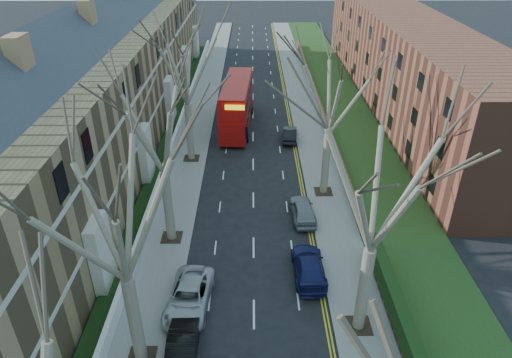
{
  "coord_description": "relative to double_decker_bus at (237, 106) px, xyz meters",
  "views": [
    {
      "loc": [
        -0.02,
        -9.53,
        19.53
      ],
      "look_at": [
        0.19,
        18.73,
        3.23
      ],
      "focal_mm": 32.0,
      "sensor_mm": 36.0,
      "label": 1
    }
  ],
  "objects": [
    {
      "name": "tree_left_dist",
      "position": [
        -4.03,
        -7.6,
        7.2
      ],
      "size": [
        10.5,
        10.5,
        14.71
      ],
      "color": "#665B49",
      "rests_on": "ground"
    },
    {
      "name": "grass_verge_right",
      "position": [
        12.17,
        3.4,
        -2.2
      ],
      "size": [
        6.0,
        102.0,
        0.06
      ],
      "color": "#233D16",
      "rests_on": "ground"
    },
    {
      "name": "car_right_near",
      "position": [
        5.1,
        -23.35,
        -1.67
      ],
      "size": [
        2.0,
        4.76,
        1.37
      ],
      "primitive_type": "imported",
      "rotation": [
        0.0,
        0.0,
        3.16
      ],
      "color": "#16194D",
      "rests_on": "ground"
    },
    {
      "name": "flats_right",
      "position": [
        19.13,
        7.4,
        2.63
      ],
      "size": [
        13.97,
        54.0,
        10.0
      ],
      "color": "brown",
      "rests_on": "ground"
    },
    {
      "name": "tree_left_far",
      "position": [
        -4.03,
        -19.6,
        6.89
      ],
      "size": [
        10.15,
        10.15,
        14.22
      ],
      "color": "#665B49",
      "rests_on": "ground"
    },
    {
      "name": "car_right_far",
      "position": [
        5.36,
        -3.44,
        -1.71
      ],
      "size": [
        1.7,
        3.99,
        1.28
      ],
      "primitive_type": "imported",
      "rotation": [
        0.0,
        0.0,
        3.05
      ],
      "color": "black",
      "rests_on": "ground"
    },
    {
      "name": "tree_left_mid",
      "position": [
        -4.03,
        -29.6,
        7.2
      ],
      "size": [
        10.5,
        10.5,
        14.71
      ],
      "color": "#665B49",
      "rests_on": "ground"
    },
    {
      "name": "pavement_right",
      "position": [
        7.67,
        3.4,
        -2.29
      ],
      "size": [
        3.0,
        102.0,
        0.12
      ],
      "primitive_type": "cube",
      "color": "slate",
      "rests_on": "ground"
    },
    {
      "name": "front_wall_left",
      "position": [
        -5.98,
        -4.6,
        -1.73
      ],
      "size": [
        0.3,
        78.0,
        1.0
      ],
      "color": "white",
      "rests_on": "ground"
    },
    {
      "name": "car_right_mid",
      "position": [
        5.32,
        -17.13,
        -1.64
      ],
      "size": [
        1.94,
        4.27,
        1.42
      ],
      "primitive_type": "imported",
      "rotation": [
        0.0,
        0.0,
        3.21
      ],
      "color": "gray",
      "rests_on": "ground"
    },
    {
      "name": "car_left_far",
      "position": [
        -2.03,
        -25.97,
        -1.65
      ],
      "size": [
        2.81,
        5.26,
        1.41
      ],
      "primitive_type": "imported",
      "rotation": [
        0.0,
        0.0,
        -0.1
      ],
      "color": "#ACABB1",
      "rests_on": "ground"
    },
    {
      "name": "tree_right_mid",
      "position": [
        7.37,
        -27.6,
        7.2
      ],
      "size": [
        10.5,
        10.5,
        14.71
      ],
      "color": "#665B49",
      "rests_on": "ground"
    },
    {
      "name": "pavement_left",
      "position": [
        -4.33,
        3.4,
        -2.29
      ],
      "size": [
        3.0,
        102.0,
        0.12
      ],
      "primitive_type": "cube",
      "color": "slate",
      "rests_on": "ground"
    },
    {
      "name": "double_decker_bus",
      "position": [
        0.0,
        0.0,
        0.0
      ],
      "size": [
        3.42,
        11.6,
        4.77
      ],
      "rotation": [
        0.0,
        0.0,
        3.08
      ],
      "color": "#A20E0B",
      "rests_on": "ground"
    },
    {
      "name": "tree_right_far",
      "position": [
        7.37,
        -13.6,
        6.89
      ],
      "size": [
        10.15,
        10.15,
        14.22
      ],
      "color": "#665B49",
      "rests_on": "ground"
    },
    {
      "name": "terrace_left",
      "position": [
        -11.97,
        -4.6,
        3.18
      ],
      "size": [
        9.7,
        78.0,
        13.6
      ],
      "color": "olive",
      "rests_on": "ground"
    },
    {
      "name": "car_left_mid",
      "position": [
        -1.94,
        -29.82,
        -1.66
      ],
      "size": [
        1.56,
        4.25,
        1.39
      ],
      "primitive_type": "imported",
      "rotation": [
        0.0,
        0.0,
        0.02
      ],
      "color": "black",
      "rests_on": "ground"
    }
  ]
}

